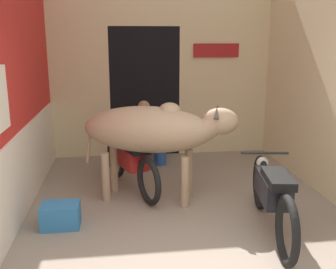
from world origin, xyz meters
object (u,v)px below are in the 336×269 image
object	(u,v)px
cow	(153,130)
plastic_stool	(160,152)
crate	(61,215)
motorcycle_near	(272,194)
shopkeeper_seated	(144,133)
motorcycle_far	(131,161)

from	to	relation	value
cow	plastic_stool	world-z (taller)	cow
crate	plastic_stool	bearing A→B (deg)	57.62
motorcycle_near	crate	distance (m)	2.45
plastic_stool	shopkeeper_seated	bearing A→B (deg)	-157.84
cow	motorcycle_far	size ratio (longest dim) A/B	1.19
motorcycle_far	plastic_stool	size ratio (longest dim) A/B	4.46
motorcycle_far	shopkeeper_seated	bearing A→B (deg)	74.94
shopkeeper_seated	crate	world-z (taller)	shopkeeper_seated
shopkeeper_seated	motorcycle_far	bearing A→B (deg)	-105.06
cow	plastic_stool	xyz separation A→B (m)	(0.24, 1.52, -0.75)
motorcycle_near	shopkeeper_seated	size ratio (longest dim) A/B	1.74
motorcycle_near	motorcycle_far	xyz separation A→B (m)	(-1.54, 1.51, -0.03)
plastic_stool	cow	bearing A→B (deg)	-99.01
plastic_stool	crate	distance (m)	2.62
cow	crate	world-z (taller)	cow
cow	shopkeeper_seated	bearing A→B (deg)	91.09
shopkeeper_seated	plastic_stool	world-z (taller)	shopkeeper_seated
motorcycle_near	plastic_stool	bearing A→B (deg)	110.70
cow	shopkeeper_seated	xyz separation A→B (m)	(-0.03, 1.41, -0.37)
cow	crate	bearing A→B (deg)	-149.21
shopkeeper_seated	motorcycle_near	bearing A→B (deg)	-63.42
motorcycle_far	crate	world-z (taller)	motorcycle_far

